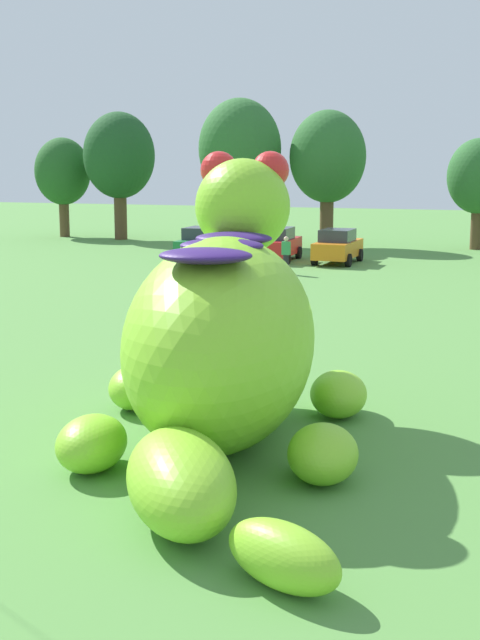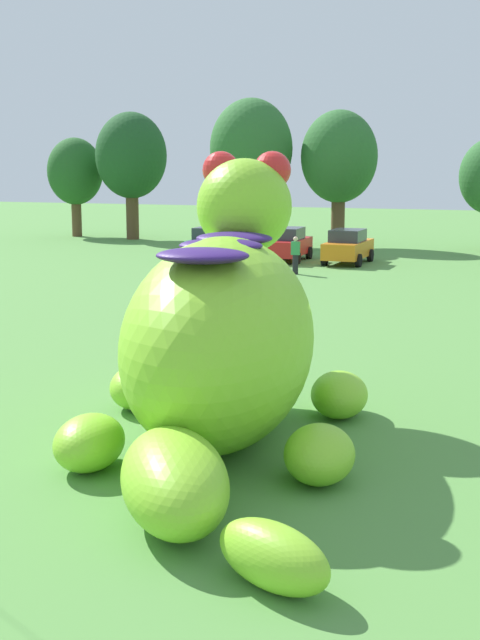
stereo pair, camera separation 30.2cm
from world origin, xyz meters
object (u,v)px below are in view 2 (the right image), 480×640
Objects in this scene: spectator_mid_field at (295,255)px; giant_inflatable_creature at (222,338)px; car_green at (213,244)px; car_red at (287,244)px; car_orange at (348,246)px.

giant_inflatable_creature is at bearing -76.93° from spectator_mid_field.
car_green is 1.00× the size of car_red.
car_orange is (6.93, 0.87, 0.00)m from car_green.
giant_inflatable_creature reaches higher than spectator_mid_field.
spectator_mid_field is at bearing -35.47° from car_green.
car_orange is 5.05m from spectator_mid_field.
giant_inflatable_creature is at bearing -81.72° from car_orange.
giant_inflatable_creature reaches higher than car_red.
car_red is 3.21m from car_orange.
car_red is at bearing 14.81° from car_green.
giant_inflatable_creature is 29.33m from car_red.
car_orange is 2.42× the size of spectator_mid_field.
car_green is 2.42× the size of spectator_mid_field.
car_green is at bearing -165.19° from car_red.
giant_inflatable_creature is at bearing -75.52° from car_red.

